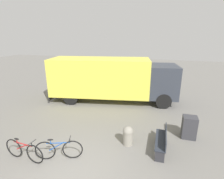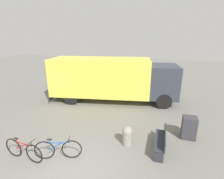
{
  "view_description": "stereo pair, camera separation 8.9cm",
  "coord_description": "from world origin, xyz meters",
  "px_view_note": "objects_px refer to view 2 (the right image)",
  "views": [
    {
      "loc": [
        2.65,
        -4.21,
        4.47
      ],
      "look_at": [
        0.15,
        4.59,
        1.6
      ],
      "focal_mm": 28.0,
      "sensor_mm": 36.0,
      "label": 1
    },
    {
      "loc": [
        2.73,
        -4.19,
        4.47
      ],
      "look_at": [
        0.15,
        4.59,
        1.6
      ],
      "focal_mm": 28.0,
      "sensor_mm": 36.0,
      "label": 2
    }
  ],
  "objects_px": {
    "delivery_truck": "(112,78)",
    "bicycle_middle": "(58,149)",
    "utility_box": "(189,128)",
    "bicycle_near": "(23,150)",
    "bollard_near_bench": "(127,135)",
    "park_bench": "(162,140)"
  },
  "relations": [
    {
      "from": "delivery_truck",
      "to": "bicycle_middle",
      "type": "xyz_separation_m",
      "value": [
        -0.17,
        -6.43,
        -1.26
      ]
    },
    {
      "from": "utility_box",
      "to": "bicycle_near",
      "type": "bearing_deg",
      "value": -151.52
    },
    {
      "from": "bollard_near_bench",
      "to": "bicycle_middle",
      "type": "bearing_deg",
      "value": -145.16
    },
    {
      "from": "delivery_truck",
      "to": "bicycle_near",
      "type": "distance_m",
      "value": 7.08
    },
    {
      "from": "delivery_truck",
      "to": "bicycle_middle",
      "type": "relative_size",
      "value": 5.24
    },
    {
      "from": "delivery_truck",
      "to": "bicycle_near",
      "type": "bearing_deg",
      "value": -110.91
    },
    {
      "from": "park_bench",
      "to": "bollard_near_bench",
      "type": "xyz_separation_m",
      "value": [
        -1.4,
        0.0,
        -0.02
      ]
    },
    {
      "from": "park_bench",
      "to": "bicycle_middle",
      "type": "relative_size",
      "value": 0.97
    },
    {
      "from": "delivery_truck",
      "to": "bollard_near_bench",
      "type": "distance_m",
      "value": 5.41
    },
    {
      "from": "delivery_truck",
      "to": "utility_box",
      "type": "relative_size",
      "value": 8.54
    },
    {
      "from": "bollard_near_bench",
      "to": "utility_box",
      "type": "relative_size",
      "value": 0.82
    },
    {
      "from": "bicycle_near",
      "to": "bollard_near_bench",
      "type": "distance_m",
      "value": 4.03
    },
    {
      "from": "delivery_truck",
      "to": "bollard_near_bench",
      "type": "relative_size",
      "value": 10.48
    },
    {
      "from": "bicycle_near",
      "to": "utility_box",
      "type": "relative_size",
      "value": 1.71
    },
    {
      "from": "bicycle_middle",
      "to": "utility_box",
      "type": "relative_size",
      "value": 1.63
    },
    {
      "from": "delivery_truck",
      "to": "bicycle_near",
      "type": "xyz_separation_m",
      "value": [
        -1.38,
        -6.83,
        -1.26
      ]
    },
    {
      "from": "delivery_truck",
      "to": "park_bench",
      "type": "height_order",
      "value": "delivery_truck"
    },
    {
      "from": "bollard_near_bench",
      "to": "utility_box",
      "type": "height_order",
      "value": "utility_box"
    },
    {
      "from": "delivery_truck",
      "to": "bollard_near_bench",
      "type": "xyz_separation_m",
      "value": [
        2.12,
        -4.83,
        -1.22
      ]
    },
    {
      "from": "delivery_truck",
      "to": "bicycle_near",
      "type": "height_order",
      "value": "delivery_truck"
    },
    {
      "from": "park_bench",
      "to": "utility_box",
      "type": "height_order",
      "value": "utility_box"
    },
    {
      "from": "bicycle_middle",
      "to": "delivery_truck",
      "type": "bearing_deg",
      "value": 68.9
    }
  ]
}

